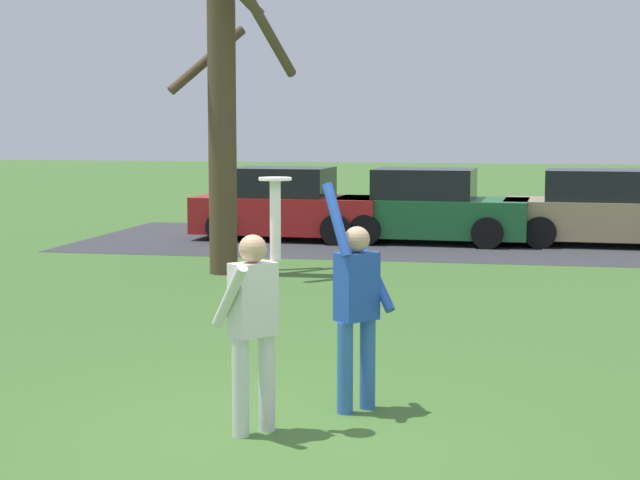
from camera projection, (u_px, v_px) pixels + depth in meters
ground_plane at (279, 431)px, 8.53m from camera, size 120.00×120.00×0.00m
person_catcher at (253, 316)px, 8.37m from camera, size 0.55×0.57×2.08m
person_defender at (357, 302)px, 9.03m from camera, size 0.64×0.66×2.05m
frisbee_disc at (275, 179)px, 8.38m from camera, size 0.27×0.27×0.02m
parked_car_red at (287, 207)px, 22.73m from camera, size 4.17×2.16×1.59m
parked_car_green at (430, 209)px, 22.11m from camera, size 4.17×2.16×1.59m
parked_car_tan at (602, 211)px, 21.62m from camera, size 4.17×2.16×1.59m
parking_strip at (516, 244)px, 21.78m from camera, size 18.70×6.40×0.01m
bare_tree_tall at (222, 76)px, 17.22m from camera, size 2.21×2.17×6.37m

